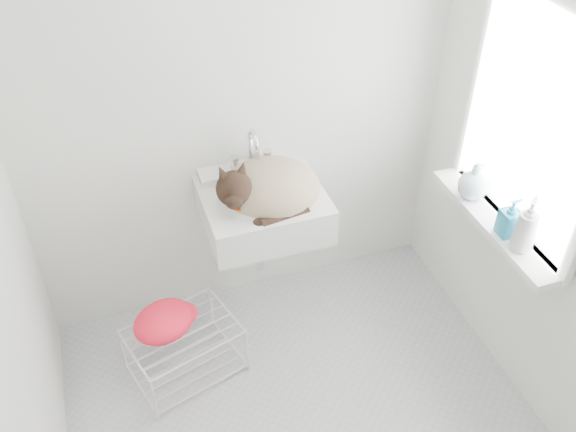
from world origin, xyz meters
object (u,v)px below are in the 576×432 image
object	(u,v)px
sink	(263,194)
cat	(266,189)
bottle_a	(520,248)
bottle_b	(506,234)
wire_rack	(185,351)
bottle_c	(471,196)

from	to	relation	value
sink	cat	world-z (taller)	cat
cat	bottle_a	world-z (taller)	cat
sink	bottle_b	world-z (taller)	sink
wire_rack	cat	bearing A→B (deg)	24.64
bottle_c	sink	bearing A→B (deg)	160.20
cat	bottle_c	world-z (taller)	cat
bottle_c	bottle_a	bearing A→B (deg)	-90.00
wire_rack	bottle_c	bearing A→B (deg)	-3.39
sink	bottle_a	world-z (taller)	sink
sink	bottle_b	distance (m)	1.16
bottle_a	sink	bearing A→B (deg)	141.98
wire_rack	bottle_a	xyz separation A→B (m)	(1.47, -0.49, 0.70)
wire_rack	sink	bearing A→B (deg)	26.75
cat	wire_rack	xyz separation A→B (m)	(-0.52, -0.24, -0.74)
sink	cat	xyz separation A→B (m)	(0.01, -0.02, 0.04)
bottle_a	bottle_c	world-z (taller)	bottle_a
wire_rack	bottle_b	xyz separation A→B (m)	(1.47, -0.39, 0.70)
wire_rack	bottle_c	world-z (taller)	bottle_c
sink	cat	size ratio (longest dim) A/B	1.13
wire_rack	bottle_a	bearing A→B (deg)	-18.48
bottle_c	cat	bearing A→B (deg)	160.99
bottle_a	bottle_b	world-z (taller)	bottle_a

